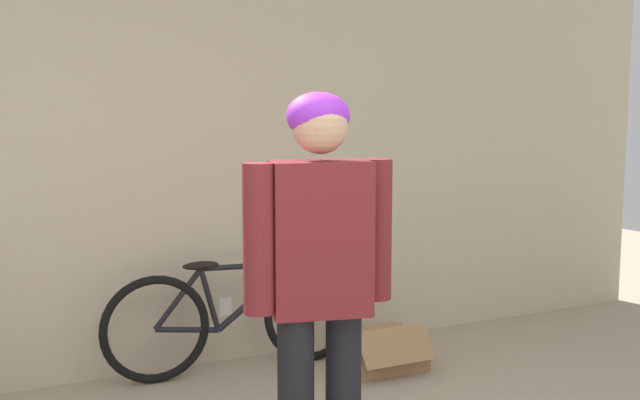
% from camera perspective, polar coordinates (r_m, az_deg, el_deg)
% --- Properties ---
extents(wall_back, '(8.00, 0.07, 2.60)m').
position_cam_1_polar(wall_back, '(4.58, -14.09, 2.95)').
color(wall_back, beige).
rests_on(wall_back, ground_plane).
extents(person, '(0.63, 0.31, 1.67)m').
position_cam_1_polar(person, '(2.95, -0.01, -5.09)').
color(person, black).
rests_on(person, ground_plane).
extents(bicycle, '(1.64, 0.46, 0.72)m').
position_cam_1_polar(bicycle, '(4.64, -6.37, -8.83)').
color(bicycle, black).
rests_on(bicycle, ground_plane).
extents(cardboard_box, '(0.51, 0.51, 0.29)m').
position_cam_1_polar(cardboard_box, '(4.78, 4.47, -11.34)').
color(cardboard_box, '#A87F51').
rests_on(cardboard_box, ground_plane).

